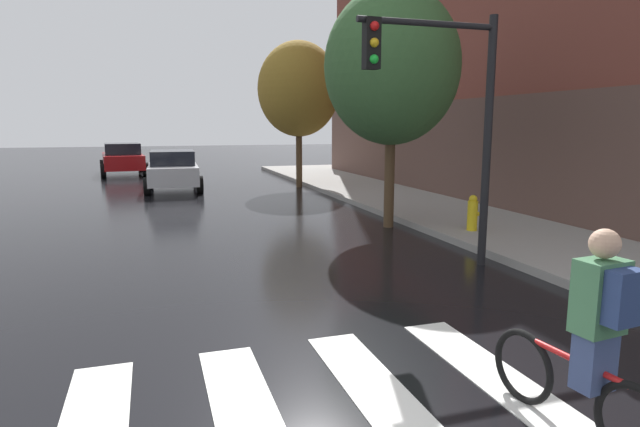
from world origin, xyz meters
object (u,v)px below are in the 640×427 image
object	(u,v)px
street_tree_mid	(299,89)
street_tree_near	(392,67)
cyclist	(592,338)
traffic_light_near	(446,98)
fire_hydrant	(473,213)
sedan_far	(123,158)
sedan_mid	(173,170)

from	to	relation	value
street_tree_mid	street_tree_near	bearing A→B (deg)	-91.07
cyclist	traffic_light_near	bearing A→B (deg)	72.18
fire_hydrant	street_tree_near	distance (m)	3.81
sedan_far	fire_hydrant	world-z (taller)	sedan_far
traffic_light_near	cyclist	bearing A→B (deg)	-107.82
sedan_mid	cyclist	world-z (taller)	cyclist
sedan_mid	fire_hydrant	size ratio (longest dim) A/B	5.58
street_tree_near	street_tree_mid	xyz separation A→B (m)	(0.16, 8.55, 0.03)
street_tree_mid	sedan_far	bearing A→B (deg)	131.21
street_tree_near	traffic_light_near	bearing A→B (deg)	-101.67
fire_hydrant	street_tree_mid	size ratio (longest dim) A/B	0.14
traffic_light_near	street_tree_near	distance (m)	3.84
sedan_mid	street_tree_mid	size ratio (longest dim) A/B	0.78
street_tree_near	cyclist	bearing A→B (deg)	-105.18
cyclist	fire_hydrant	world-z (taller)	cyclist
street_tree_near	street_tree_mid	distance (m)	8.55
cyclist	fire_hydrant	xyz separation A→B (m)	(3.51, 6.77, -0.31)
sedan_mid	sedan_far	world-z (taller)	sedan_far
sedan_far	sedan_mid	bearing A→B (deg)	-73.92
traffic_light_near	fire_hydrant	xyz separation A→B (m)	(1.99, 2.03, -2.33)
fire_hydrant	street_tree_near	size ratio (longest dim) A/B	0.14
cyclist	street_tree_near	distance (m)	9.17
fire_hydrant	street_tree_near	xyz separation A→B (m)	(-1.23, 1.63, 3.21)
fire_hydrant	street_tree_near	bearing A→B (deg)	127.14
sedan_mid	sedan_far	distance (m)	7.55
traffic_light_near	sedan_mid	bearing A→B (deg)	106.73
fire_hydrant	street_tree_mid	world-z (taller)	street_tree_mid
sedan_far	street_tree_near	distance (m)	17.93
sedan_mid	traffic_light_near	distance (m)	13.52
fire_hydrant	street_tree_mid	distance (m)	10.74
traffic_light_near	street_tree_near	world-z (taller)	street_tree_near
cyclist	fire_hydrant	size ratio (longest dim) A/B	2.19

